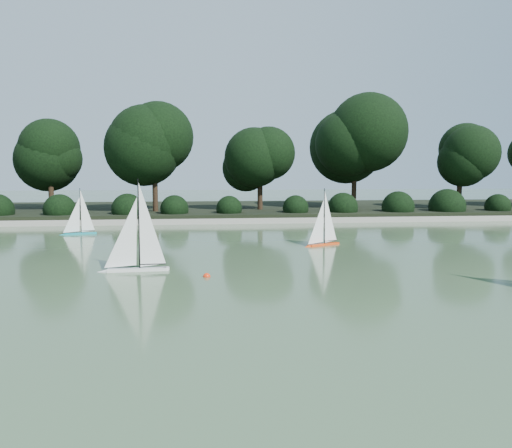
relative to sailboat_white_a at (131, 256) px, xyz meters
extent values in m
plane|color=#2F4328|center=(2.55, -1.06, -0.28)|extent=(80.00, 80.00, 0.00)
cube|color=gray|center=(2.55, 7.94, -0.19)|extent=(40.00, 0.35, 0.18)
cube|color=black|center=(2.55, 11.94, -0.13)|extent=(40.00, 8.00, 0.30)
cylinder|color=black|center=(-4.45, 10.74, 0.41)|extent=(0.20, 0.20, 1.37)
sphere|color=black|center=(-4.45, 10.74, 2.10)|extent=(2.24, 2.24, 2.24)
cylinder|color=black|center=(-0.45, 9.84, 0.55)|extent=(0.20, 0.20, 1.66)
sphere|color=black|center=(-0.45, 9.84, 2.58)|extent=(2.66, 2.66, 2.66)
cylinder|color=black|center=(3.55, 10.34, 0.35)|extent=(0.20, 0.20, 1.26)
sphere|color=black|center=(3.55, 10.34, 1.93)|extent=(2.10, 2.10, 2.10)
cylinder|color=black|center=(7.55, 11.04, 0.59)|extent=(0.20, 0.20, 1.73)
sphere|color=black|center=(7.55, 11.04, 2.71)|extent=(2.80, 2.80, 2.80)
cylinder|color=black|center=(11.55, 9.94, 0.46)|extent=(0.20, 0.20, 1.48)
sphere|color=black|center=(11.55, 9.94, 2.33)|extent=(2.52, 2.52, 2.52)
sphere|color=black|center=(-5.45, 8.84, 0.17)|extent=(1.10, 1.10, 1.10)
sphere|color=black|center=(-3.45, 8.84, 0.17)|extent=(1.10, 1.10, 1.10)
sphere|color=black|center=(-1.45, 8.84, 0.17)|extent=(1.10, 1.10, 1.10)
sphere|color=black|center=(0.55, 8.84, 0.17)|extent=(1.10, 1.10, 1.10)
sphere|color=black|center=(2.55, 8.84, 0.17)|extent=(1.10, 1.10, 1.10)
sphere|color=black|center=(4.55, 8.84, 0.17)|extent=(1.10, 1.10, 1.10)
sphere|color=black|center=(6.55, 8.84, 0.17)|extent=(1.10, 1.10, 1.10)
sphere|color=black|center=(8.55, 8.84, 0.17)|extent=(1.10, 1.10, 1.10)
sphere|color=black|center=(10.55, 8.84, 0.17)|extent=(1.10, 1.10, 1.10)
sphere|color=black|center=(12.55, 8.84, 0.17)|extent=(1.10, 1.10, 1.10)
cube|color=silver|center=(0.10, 0.01, -0.23)|extent=(1.05, 0.27, 0.10)
cone|color=silver|center=(-0.50, -0.03, -0.23)|extent=(0.22, 0.22, 0.21)
cylinder|color=silver|center=(0.62, 0.04, -0.23)|extent=(0.13, 0.13, 0.10)
cylinder|color=black|center=(0.15, 0.01, 0.63)|extent=(0.02, 0.02, 1.61)
cylinder|color=black|center=(0.38, 0.02, -0.11)|extent=(0.48, 0.05, 0.02)
cube|color=#E74413|center=(4.21, 2.70, -0.23)|extent=(0.85, 0.55, 0.09)
cone|color=#E74413|center=(3.76, 2.47, -0.23)|extent=(0.23, 0.23, 0.17)
cylinder|color=#E74413|center=(4.59, 2.90, -0.23)|extent=(0.14, 0.14, 0.09)
cylinder|color=black|center=(4.25, 2.72, 0.48)|extent=(0.02, 0.02, 1.34)
cylinder|color=black|center=(4.42, 2.81, -0.14)|extent=(0.36, 0.19, 0.01)
cube|color=teal|center=(-2.21, 5.56, -0.24)|extent=(0.84, 0.37, 0.08)
cone|color=teal|center=(-2.67, 5.44, -0.24)|extent=(0.20, 0.20, 0.16)
cylinder|color=teal|center=(-1.81, 5.67, -0.24)|extent=(0.12, 0.12, 0.08)
cylinder|color=black|center=(-2.17, 5.57, 0.44)|extent=(0.02, 0.02, 1.28)
cylinder|color=black|center=(-1.99, 5.62, -0.15)|extent=(0.37, 0.11, 0.01)
sphere|color=red|center=(1.35, -0.64, -0.28)|extent=(0.13, 0.13, 0.13)
camera|label=1|loc=(1.28, -9.06, 1.53)|focal=35.00mm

